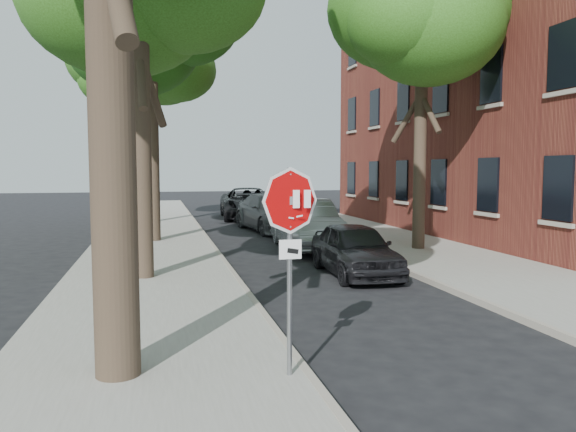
# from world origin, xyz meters

# --- Properties ---
(ground) EXTENTS (120.00, 120.00, 0.00)m
(ground) POSITION_xyz_m (0.00, 0.00, 0.00)
(ground) COLOR black
(ground) RESTS_ON ground
(sidewalk_left) EXTENTS (4.00, 55.00, 0.12)m
(sidewalk_left) POSITION_xyz_m (-2.50, 12.00, 0.06)
(sidewalk_left) COLOR gray
(sidewalk_left) RESTS_ON ground
(sidewalk_right) EXTENTS (4.00, 55.00, 0.12)m
(sidewalk_right) POSITION_xyz_m (6.00, 12.00, 0.06)
(sidewalk_right) COLOR gray
(sidewalk_right) RESTS_ON ground
(curb_left) EXTENTS (0.12, 55.00, 0.13)m
(curb_left) POSITION_xyz_m (-0.45, 12.00, 0.07)
(curb_left) COLOR #9E9384
(curb_left) RESTS_ON ground
(curb_right) EXTENTS (0.12, 55.00, 0.13)m
(curb_right) POSITION_xyz_m (3.95, 12.00, 0.07)
(curb_right) COLOR #9E9384
(curb_right) RESTS_ON ground
(apartment_building) EXTENTS (12.20, 20.20, 15.30)m
(apartment_building) POSITION_xyz_m (14.00, 14.00, 7.65)
(apartment_building) COLOR maroon
(apartment_building) RESTS_ON ground
(stop_sign) EXTENTS (0.76, 0.34, 2.61)m
(stop_sign) POSITION_xyz_m (-0.70, -0.03, 1.95)
(stop_sign) COLOR gray
(stop_sign) RESTS_ON sidewalk_left
(tree_mid_b) EXTENTS (5.88, 5.46, 10.36)m
(tree_mid_b) POSITION_xyz_m (-2.42, 14.12, 8.00)
(tree_mid_b) COLOR black
(tree_mid_b) RESTS_ON sidewalk_left
(tree_far) EXTENTS (5.29, 4.91, 9.33)m
(tree_far) POSITION_xyz_m (-2.72, 21.11, 7.21)
(tree_far) COLOR black
(tree_far) RESTS_ON sidewalk_left
(tree_right) EXTENTS (5.29, 4.91, 9.33)m
(tree_right) POSITION_xyz_m (5.98, 10.11, 7.21)
(tree_right) COLOR black
(tree_right) RESTS_ON sidewalk_right
(car_a) EXTENTS (1.70, 3.97, 1.34)m
(car_a) POSITION_xyz_m (2.60, 6.66, 0.67)
(car_a) COLOR black
(car_a) RESTS_ON ground
(car_b) EXTENTS (2.08, 5.15, 1.66)m
(car_b) POSITION_xyz_m (2.60, 11.45, 0.83)
(car_b) COLOR #96989D
(car_b) RESTS_ON ground
(car_c) EXTENTS (2.92, 5.74, 1.60)m
(car_c) POSITION_xyz_m (2.60, 17.03, 0.80)
(car_c) COLOR #48494D
(car_c) RESTS_ON ground
(car_d) EXTENTS (3.18, 6.18, 1.67)m
(car_d) POSITION_xyz_m (2.51, 23.08, 0.83)
(car_d) COLOR black
(car_d) RESTS_ON ground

